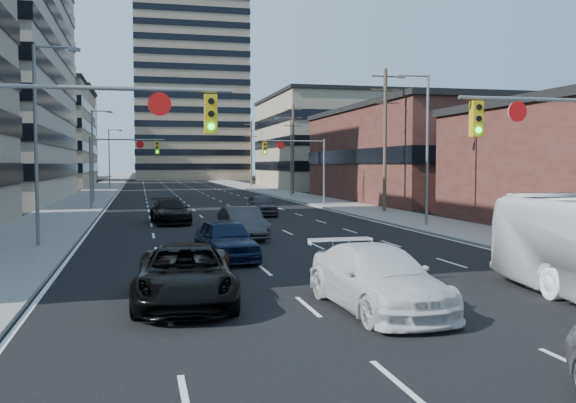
# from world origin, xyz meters

# --- Properties ---
(ground) EXTENTS (400.00, 400.00, 0.00)m
(ground) POSITION_xyz_m (0.00, 0.00, 0.00)
(ground) COLOR black
(ground) RESTS_ON ground
(road_surface) EXTENTS (18.00, 300.00, 0.02)m
(road_surface) POSITION_xyz_m (0.00, 130.00, 0.01)
(road_surface) COLOR black
(road_surface) RESTS_ON ground
(sidewalk_left) EXTENTS (5.00, 300.00, 0.15)m
(sidewalk_left) POSITION_xyz_m (-11.50, 130.00, 0.07)
(sidewalk_left) COLOR slate
(sidewalk_left) RESTS_ON ground
(sidewalk_right) EXTENTS (5.00, 300.00, 0.15)m
(sidewalk_right) POSITION_xyz_m (11.50, 130.00, 0.07)
(sidewalk_right) COLOR slate
(sidewalk_right) RESTS_ON ground
(office_left_far) EXTENTS (20.00, 30.00, 16.00)m
(office_left_far) POSITION_xyz_m (-24.00, 100.00, 8.00)
(office_left_far) COLOR gray
(office_left_far) RESTS_ON ground
(storefront_right_mid) EXTENTS (20.00, 30.00, 9.00)m
(storefront_right_mid) POSITION_xyz_m (24.00, 50.00, 4.50)
(storefront_right_mid) COLOR #472119
(storefront_right_mid) RESTS_ON ground
(office_right_far) EXTENTS (22.00, 28.00, 14.00)m
(office_right_far) POSITION_xyz_m (25.00, 88.00, 7.00)
(office_right_far) COLOR gray
(office_right_far) RESTS_ON ground
(apartment_tower) EXTENTS (26.00, 26.00, 58.00)m
(apartment_tower) POSITION_xyz_m (6.00, 150.00, 29.00)
(apartment_tower) COLOR gray
(apartment_tower) RESTS_ON ground
(bg_block_left) EXTENTS (24.00, 24.00, 20.00)m
(bg_block_left) POSITION_xyz_m (-28.00, 140.00, 10.00)
(bg_block_left) COLOR #ADA089
(bg_block_left) RESTS_ON ground
(bg_block_right) EXTENTS (22.00, 22.00, 12.00)m
(bg_block_right) POSITION_xyz_m (32.00, 130.00, 6.00)
(bg_block_right) COLOR gray
(bg_block_right) RESTS_ON ground
(signal_near_left) EXTENTS (6.59, 0.33, 6.00)m
(signal_near_left) POSITION_xyz_m (-7.45, 8.00, 4.33)
(signal_near_left) COLOR slate
(signal_near_left) RESTS_ON ground
(signal_near_right) EXTENTS (6.59, 0.33, 6.00)m
(signal_near_right) POSITION_xyz_m (7.45, 8.00, 4.33)
(signal_near_right) COLOR slate
(signal_near_right) RESTS_ON ground
(signal_far_left) EXTENTS (6.09, 0.33, 6.00)m
(signal_far_left) POSITION_xyz_m (-7.68, 45.00, 4.30)
(signal_far_left) COLOR slate
(signal_far_left) RESTS_ON ground
(signal_far_right) EXTENTS (6.09, 0.33, 6.00)m
(signal_far_right) POSITION_xyz_m (7.68, 45.00, 4.30)
(signal_far_right) COLOR slate
(signal_far_right) RESTS_ON ground
(utility_pole_block) EXTENTS (2.20, 0.28, 11.00)m
(utility_pole_block) POSITION_xyz_m (12.20, 36.00, 5.78)
(utility_pole_block) COLOR #4C3D2D
(utility_pole_block) RESTS_ON ground
(utility_pole_midblock) EXTENTS (2.20, 0.28, 11.00)m
(utility_pole_midblock) POSITION_xyz_m (12.20, 66.00, 5.78)
(utility_pole_midblock) COLOR #4C3D2D
(utility_pole_midblock) RESTS_ON ground
(utility_pole_distant) EXTENTS (2.20, 0.28, 11.00)m
(utility_pole_distant) POSITION_xyz_m (12.20, 96.00, 5.78)
(utility_pole_distant) COLOR #4C3D2D
(utility_pole_distant) RESTS_ON ground
(streetlight_left_near) EXTENTS (2.03, 0.22, 9.00)m
(streetlight_left_near) POSITION_xyz_m (-10.34, 20.00, 5.05)
(streetlight_left_near) COLOR slate
(streetlight_left_near) RESTS_ON ground
(streetlight_left_mid) EXTENTS (2.03, 0.22, 9.00)m
(streetlight_left_mid) POSITION_xyz_m (-10.34, 55.00, 5.05)
(streetlight_left_mid) COLOR slate
(streetlight_left_mid) RESTS_ON ground
(streetlight_left_far) EXTENTS (2.03, 0.22, 9.00)m
(streetlight_left_far) POSITION_xyz_m (-10.34, 90.00, 5.05)
(streetlight_left_far) COLOR slate
(streetlight_left_far) RESTS_ON ground
(streetlight_right_near) EXTENTS (2.03, 0.22, 9.00)m
(streetlight_right_near) POSITION_xyz_m (10.34, 25.00, 5.05)
(streetlight_right_near) COLOR slate
(streetlight_right_near) RESTS_ON ground
(streetlight_right_far) EXTENTS (2.03, 0.22, 9.00)m
(streetlight_right_far) POSITION_xyz_m (10.34, 60.00, 5.05)
(streetlight_right_far) COLOR slate
(streetlight_right_far) RESTS_ON ground
(black_pickup) EXTENTS (3.00, 5.84, 1.58)m
(black_pickup) POSITION_xyz_m (-4.90, 7.11, 0.79)
(black_pickup) COLOR black
(black_pickup) RESTS_ON ground
(white_van) EXTENTS (2.66, 5.78, 1.64)m
(white_van) POSITION_xyz_m (-0.13, 5.29, 0.82)
(white_van) COLOR silver
(white_van) RESTS_ON ground
(sedan_blue) EXTENTS (2.33, 4.97, 1.64)m
(sedan_blue) POSITION_xyz_m (-2.83, 14.65, 0.82)
(sedan_blue) COLOR #0C1932
(sedan_blue) RESTS_ON ground
(sedan_grey_center) EXTENTS (2.00, 4.95, 1.60)m
(sedan_grey_center) POSITION_xyz_m (-1.06, 21.72, 0.80)
(sedan_grey_center) COLOR #353537
(sedan_grey_center) RESTS_ON ground
(sedan_black_far) EXTENTS (2.61, 5.52, 1.56)m
(sedan_black_far) POSITION_xyz_m (-4.22, 30.84, 0.78)
(sedan_black_far) COLOR black
(sedan_black_far) RESTS_ON ground
(sedan_grey_right) EXTENTS (1.87, 4.59, 1.56)m
(sedan_grey_right) POSITION_xyz_m (2.50, 35.57, 0.78)
(sedan_grey_right) COLOR #343437
(sedan_grey_right) RESTS_ON ground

